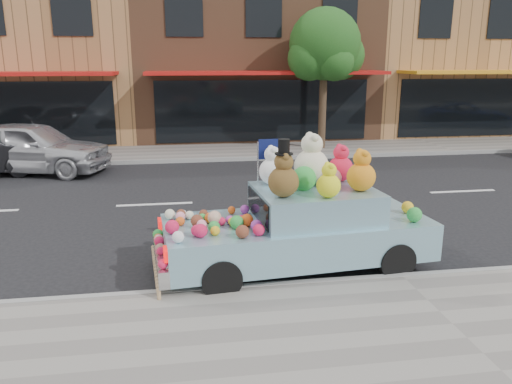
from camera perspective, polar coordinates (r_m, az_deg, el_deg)
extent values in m
plane|color=black|center=(12.68, 6.85, -0.65)|extent=(120.00, 120.00, 0.00)
cube|color=gray|center=(7.05, 21.49, -14.25)|extent=(60.00, 3.00, 0.12)
cube|color=gray|center=(18.85, 1.58, 4.77)|extent=(60.00, 3.00, 0.12)
cube|color=gray|center=(8.23, 16.28, -9.44)|extent=(60.00, 0.12, 0.13)
cube|color=gray|center=(17.40, 2.47, 3.92)|extent=(60.00, 0.12, 0.13)
cube|color=#A77446|center=(24.67, -25.22, 13.83)|extent=(10.00, 8.00, 7.00)
cube|color=black|center=(20.13, -20.32, 18.66)|extent=(1.40, 0.06, 1.60)
cube|color=brown|center=(23.99, -0.80, 15.20)|extent=(10.00, 8.00, 7.00)
cube|color=black|center=(20.11, 0.84, 9.26)|extent=(8.50, 0.06, 2.40)
cube|color=#B41410|center=(19.15, 1.31, 13.48)|extent=(9.00, 1.80, 0.12)
cube|color=black|center=(19.80, -8.23, 19.46)|extent=(1.40, 0.06, 1.60)
cube|color=black|center=(20.08, 0.89, 19.54)|extent=(1.40, 0.06, 1.60)
cube|color=black|center=(20.79, 9.55, 19.19)|extent=(1.40, 0.06, 1.60)
cube|color=#A77446|center=(27.24, 21.22, 14.19)|extent=(10.00, 8.00, 7.00)
cube|color=black|center=(23.90, 25.51, 8.73)|extent=(8.50, 0.06, 2.40)
cube|color=orange|center=(23.10, 27.16, 12.13)|extent=(9.00, 1.80, 0.12)
cube|color=black|center=(22.34, 19.87, 18.24)|extent=(1.40, 0.06, 1.60)
cube|color=black|center=(23.88, 26.51, 17.32)|extent=(1.40, 0.06, 1.60)
cylinder|color=#38281C|center=(19.10, 7.61, 9.44)|extent=(0.28, 0.28, 3.20)
sphere|color=#194A15|center=(19.03, 7.86, 16.41)|extent=(2.60, 2.60, 2.60)
sphere|color=#194A15|center=(19.51, 9.60, 15.13)|extent=(1.80, 1.80, 1.80)
sphere|color=#194A15|center=(18.67, 6.15, 14.96)|extent=(1.60, 1.60, 1.60)
sphere|color=#194A15|center=(18.50, 8.94, 14.56)|extent=(1.40, 1.40, 1.40)
sphere|color=#194A15|center=(19.52, 6.43, 15.53)|extent=(1.60, 1.60, 1.60)
imported|color=silver|center=(16.70, -24.28, 4.70)|extent=(5.01, 3.10, 1.59)
cylinder|color=black|center=(8.25, 15.74, -7.58)|extent=(0.62, 0.25, 0.60)
cylinder|color=black|center=(9.54, 11.17, -4.20)|extent=(0.62, 0.25, 0.60)
cylinder|color=black|center=(7.34, -3.97, -9.88)|extent=(0.62, 0.25, 0.60)
cylinder|color=black|center=(8.77, -5.76, -5.70)|extent=(0.62, 0.25, 0.60)
cube|color=#83B3C4|center=(8.27, 4.67, -5.11)|extent=(4.43, 2.08, 0.60)
cube|color=#83B3C4|center=(8.20, 6.74, -1.31)|extent=(2.03, 1.66, 0.50)
cube|color=silver|center=(7.94, -10.86, -7.37)|extent=(0.32, 1.79, 0.26)
cube|color=red|center=(7.19, -10.27, -7.00)|extent=(0.08, 0.28, 0.16)
cube|color=red|center=(8.47, -10.90, -3.64)|extent=(0.08, 0.28, 0.16)
cube|color=black|center=(7.92, 0.29, -1.78)|extent=(0.16, 1.30, 0.40)
sphere|color=#563B18|center=(7.55, 3.15, 1.18)|extent=(0.47, 0.47, 0.47)
sphere|color=#563B18|center=(7.48, 3.19, 3.45)|extent=(0.29, 0.29, 0.29)
sphere|color=#563B18|center=(7.36, 3.36, 4.02)|extent=(0.11, 0.11, 0.11)
sphere|color=#563B18|center=(7.56, 3.04, 4.31)|extent=(0.11, 0.11, 0.11)
cylinder|color=black|center=(7.46, 3.20, 4.39)|extent=(0.28, 0.28, 0.02)
cylinder|color=black|center=(7.44, 3.21, 5.22)|extent=(0.18, 0.18, 0.22)
sphere|color=beige|center=(8.40, 6.34, 2.92)|extent=(0.59, 0.59, 0.59)
sphere|color=beige|center=(8.33, 6.42, 5.46)|extent=(0.36, 0.36, 0.36)
sphere|color=beige|center=(8.19, 6.67, 6.13)|extent=(0.14, 0.14, 0.14)
sphere|color=beige|center=(8.44, 6.21, 6.40)|extent=(0.14, 0.14, 0.14)
sphere|color=orange|center=(8.06, 11.93, 1.71)|extent=(0.46, 0.46, 0.46)
sphere|color=orange|center=(8.00, 12.04, 3.77)|extent=(0.28, 0.28, 0.28)
sphere|color=orange|center=(7.89, 12.33, 4.28)|extent=(0.11, 0.11, 0.11)
sphere|color=orange|center=(8.08, 11.83, 4.54)|extent=(0.11, 0.11, 0.11)
sphere|color=red|center=(8.66, 9.64, 2.65)|extent=(0.43, 0.43, 0.43)
sphere|color=red|center=(8.61, 9.72, 4.46)|extent=(0.27, 0.27, 0.27)
sphere|color=red|center=(8.51, 9.94, 4.93)|extent=(0.10, 0.10, 0.10)
sphere|color=red|center=(8.68, 9.55, 5.14)|extent=(0.10, 0.10, 0.10)
sphere|color=white|center=(8.31, 1.88, 2.37)|extent=(0.44, 0.44, 0.44)
sphere|color=white|center=(8.25, 1.89, 4.31)|extent=(0.28, 0.28, 0.28)
sphere|color=white|center=(8.15, 2.02, 4.80)|extent=(0.10, 0.10, 0.10)
sphere|color=white|center=(8.33, 1.77, 5.03)|extent=(0.10, 0.10, 0.10)
sphere|color=yellow|center=(7.59, 8.29, 0.72)|extent=(0.37, 0.37, 0.37)
sphere|color=yellow|center=(7.54, 8.36, 2.47)|extent=(0.23, 0.23, 0.23)
sphere|color=yellow|center=(7.45, 8.56, 2.90)|extent=(0.09, 0.09, 0.09)
sphere|color=yellow|center=(7.60, 8.20, 3.15)|extent=(0.09, 0.09, 0.09)
sphere|color=green|center=(8.02, 5.50, 1.54)|extent=(0.40, 0.40, 0.40)
sphere|color=pink|center=(8.25, 8.66, 1.60)|extent=(0.32, 0.32, 0.32)
sphere|color=pink|center=(7.62, -6.14, -3.93)|extent=(0.15, 0.15, 0.15)
sphere|color=#C9153F|center=(7.86, -3.97, -3.35)|extent=(0.13, 0.13, 0.13)
sphere|color=#602D1B|center=(7.81, -6.75, -3.29)|extent=(0.20, 0.20, 0.20)
sphere|color=#C9153F|center=(7.42, -6.80, -4.38)|extent=(0.17, 0.17, 0.17)
sphere|color=pink|center=(8.13, -8.63, -2.78)|extent=(0.16, 0.16, 0.16)
sphere|color=#C9153F|center=(7.56, -9.57, -3.95)|extent=(0.21, 0.21, 0.21)
sphere|color=silver|center=(8.30, -8.42, -2.47)|extent=(0.14, 0.14, 0.14)
sphere|color=purple|center=(8.43, -1.30, -1.99)|extent=(0.15, 0.15, 0.15)
sphere|color=pink|center=(7.69, -6.24, -3.72)|extent=(0.16, 0.16, 0.16)
sphere|color=purple|center=(7.57, 0.05, -3.86)|extent=(0.18, 0.18, 0.18)
sphere|color=#C9153F|center=(7.35, -6.36, -4.42)|extent=(0.21, 0.21, 0.21)
sphere|color=green|center=(7.53, -4.82, -4.00)|extent=(0.18, 0.18, 0.18)
sphere|color=#DB4E14|center=(7.91, -8.66, -3.32)|extent=(0.15, 0.15, 0.15)
sphere|color=beige|center=(8.21, -7.62, -2.63)|extent=(0.14, 0.14, 0.14)
sphere|color=beige|center=(8.25, -9.82, -2.52)|extent=(0.17, 0.17, 0.17)
sphere|color=green|center=(7.67, -2.21, -3.48)|extent=(0.21, 0.21, 0.21)
sphere|color=silver|center=(7.19, -8.88, -5.10)|extent=(0.17, 0.17, 0.17)
sphere|color=green|center=(8.06, -6.15, -2.94)|extent=(0.13, 0.13, 0.13)
sphere|color=#602D1B|center=(8.21, -6.01, -2.53)|extent=(0.15, 0.15, 0.15)
sphere|color=#C9153F|center=(7.38, 0.32, -4.36)|extent=(0.18, 0.18, 0.18)
sphere|color=#DB4E14|center=(7.78, -1.04, -3.24)|extent=(0.20, 0.20, 0.20)
sphere|color=gold|center=(7.82, -2.71, -3.39)|extent=(0.14, 0.14, 0.14)
sphere|color=#602D1B|center=(8.25, -8.56, -2.50)|extent=(0.16, 0.16, 0.16)
sphere|color=gold|center=(7.93, -5.00, -3.11)|extent=(0.16, 0.16, 0.16)
sphere|color=#602D1B|center=(7.28, -1.58, -4.55)|extent=(0.20, 0.20, 0.20)
sphere|color=#C9153F|center=(7.85, -1.58, -3.23)|extent=(0.16, 0.16, 0.16)
sphere|color=gold|center=(7.42, -4.68, -4.44)|extent=(0.14, 0.14, 0.14)
sphere|color=purple|center=(7.93, -3.04, -3.17)|extent=(0.13, 0.13, 0.13)
sphere|color=#DB4E14|center=(8.43, -2.81, -2.08)|extent=(0.13, 0.13, 0.13)
sphere|color=#DB4E14|center=(7.99, -5.31, -2.95)|extent=(0.16, 0.16, 0.16)
sphere|color=#C9153F|center=(7.34, -1.44, -4.56)|extent=(0.16, 0.16, 0.16)
sphere|color=#D8A88C|center=(7.87, -4.75, -2.93)|extent=(0.22, 0.22, 0.22)
sphere|color=pink|center=(8.14, -11.05, -5.28)|extent=(0.15, 0.15, 0.15)
sphere|color=#C9153F|center=(8.33, -11.14, -4.75)|extent=(0.16, 0.16, 0.16)
sphere|color=#C9153F|center=(7.18, -10.59, -8.09)|extent=(0.14, 0.14, 0.14)
sphere|color=#DB4E14|center=(8.28, -11.11, -4.99)|extent=(0.13, 0.13, 0.13)
sphere|color=#C9153F|center=(7.68, -10.84, -6.60)|extent=(0.13, 0.13, 0.13)
sphere|color=#8A604B|center=(7.73, -10.87, -6.34)|extent=(0.16, 0.16, 0.16)
sphere|color=green|center=(8.31, -11.13, -4.77)|extent=(0.17, 0.17, 0.17)
sphere|color=#C9153F|center=(8.03, -11.01, -5.53)|extent=(0.15, 0.15, 0.15)
sphere|color=gold|center=(8.08, -11.03, -5.46)|extent=(0.14, 0.14, 0.14)
sphere|color=pink|center=(8.75, 13.04, -1.55)|extent=(0.21, 0.21, 0.21)
sphere|color=pink|center=(9.15, 12.56, -0.84)|extent=(0.20, 0.20, 0.20)
sphere|color=gold|center=(8.84, 16.93, -1.67)|extent=(0.20, 0.20, 0.20)
sphere|color=#8A604B|center=(8.76, 13.55, -1.65)|extent=(0.18, 0.18, 0.18)
sphere|color=green|center=(8.38, 17.65, -2.48)|extent=(0.24, 0.24, 0.24)
cylinder|color=#997A54|center=(7.26, -11.01, -11.63)|extent=(0.06, 0.06, 0.17)
sphere|color=#997A54|center=(7.22, -11.05, -10.96)|extent=(0.07, 0.07, 0.07)
cylinder|color=#997A54|center=(7.37, -11.06, -11.22)|extent=(0.06, 0.06, 0.17)
sphere|color=#997A54|center=(7.33, -11.10, -10.55)|extent=(0.07, 0.07, 0.07)
cylinder|color=#997A54|center=(7.48, -11.12, -10.81)|extent=(0.06, 0.06, 0.17)
sphere|color=#997A54|center=(7.44, -11.15, -10.15)|extent=(0.07, 0.07, 0.07)
cylinder|color=#997A54|center=(7.59, -11.17, -10.42)|extent=(0.06, 0.06, 0.17)
sphere|color=#997A54|center=(7.55, -11.20, -9.77)|extent=(0.07, 0.07, 0.07)
cylinder|color=#997A54|center=(7.70, -11.22, -10.04)|extent=(0.06, 0.06, 0.17)
sphere|color=#997A54|center=(7.66, -11.25, -9.40)|extent=(0.07, 0.07, 0.07)
cylinder|color=#997A54|center=(7.81, -11.26, -9.67)|extent=(0.06, 0.06, 0.17)
sphere|color=#997A54|center=(7.77, -11.30, -9.04)|extent=(0.07, 0.07, 0.07)
cylinder|color=#997A54|center=(7.92, -11.31, -9.31)|extent=(0.06, 0.06, 0.17)
sphere|color=#997A54|center=(7.88, -11.35, -8.68)|extent=(0.07, 0.07, 0.07)
cylinder|color=#997A54|center=(8.03, -11.36, -8.97)|extent=(0.06, 0.06, 0.17)
sphere|color=#997A54|center=(7.99, -11.39, -8.34)|extent=(0.07, 0.07, 0.07)
cylinder|color=#997A54|center=(8.14, -11.40, -8.63)|extent=(0.06, 0.06, 0.17)
sphere|color=#997A54|center=(8.10, -11.43, -8.01)|extent=(0.07, 0.07, 0.07)
cylinder|color=#997A54|center=(8.25, -11.44, -8.30)|extent=(0.06, 0.06, 0.17)
sphere|color=#997A54|center=(8.22, -11.48, -7.69)|extent=(0.07, 0.07, 0.07)
cylinder|color=#997A54|center=(8.36, -11.48, -7.97)|extent=(0.06, 0.06, 0.17)
sphere|color=#997A54|center=(8.33, -11.52, -7.37)|extent=(0.07, 0.07, 0.07)
cylinder|color=#997A54|center=(8.48, -11.52, -7.66)|extent=(0.06, 0.06, 0.17)
sphere|color=#997A54|center=(8.44, -11.56, -7.07)|extent=(0.07, 0.07, 0.07)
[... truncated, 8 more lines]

